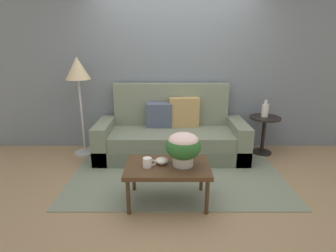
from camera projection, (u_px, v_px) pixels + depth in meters
name	position (u px, v px, depth m)	size (l,w,h in m)	color
ground_plane	(176.00, 180.00, 3.50)	(14.00, 14.00, 0.00)	#997A56
wall_back	(174.00, 62.00, 4.32)	(6.40, 0.12, 2.82)	slate
area_rug	(176.00, 173.00, 3.68)	(2.79, 1.81, 0.01)	gray
couch	(170.00, 136.00, 4.19)	(2.26, 0.87, 1.10)	#626B59
coffee_table	(167.00, 169.00, 2.90)	(0.91, 0.57, 0.44)	#442D1B
side_table	(263.00, 128.00, 4.24)	(0.48, 0.48, 0.61)	black
floor_lamp	(77.00, 75.00, 3.98)	(0.37, 0.37, 1.52)	#B2B2B7
potted_plant	(182.00, 146.00, 2.84)	(0.38, 0.38, 0.36)	#B7B2A8
coffee_mug	(147.00, 163.00, 2.84)	(0.14, 0.09, 0.10)	white
snack_bowl	(161.00, 161.00, 2.91)	(0.14, 0.14, 0.07)	silver
table_vase	(264.00, 110.00, 4.17)	(0.10, 0.10, 0.26)	silver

